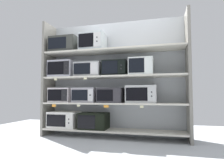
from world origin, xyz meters
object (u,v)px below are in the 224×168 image
(microwave_1, at_px, (94,121))
(microwave_11, at_px, (93,43))
(microwave_9, at_px, (141,67))
(microwave_2, at_px, (62,95))
(microwave_6, at_px, (63,69))
(microwave_7, at_px, (89,70))
(microwave_0, at_px, (64,119))
(microwave_3, at_px, (85,95))
(microwave_8, at_px, (115,69))
(microwave_10, at_px, (65,45))
(microwave_5, at_px, (141,94))
(microwave_4, at_px, (111,95))

(microwave_1, bearing_deg, microwave_11, 179.68)
(microwave_9, bearing_deg, microwave_2, 180.00)
(microwave_1, height_order, microwave_6, microwave_6)
(microwave_7, bearing_deg, microwave_0, 179.99)
(microwave_3, relative_size, microwave_8, 1.00)
(microwave_2, height_order, microwave_3, microwave_2)
(microwave_0, relative_size, microwave_1, 1.07)
(microwave_7, bearing_deg, microwave_10, 179.98)
(microwave_5, height_order, microwave_6, microwave_6)
(microwave_8, bearing_deg, microwave_5, 0.04)
(microwave_0, xyz_separation_m, microwave_5, (1.51, -0.00, 0.49))
(microwave_4, height_order, microwave_10, microwave_10)
(microwave_3, relative_size, microwave_4, 0.99)
(microwave_1, relative_size, microwave_5, 0.99)
(microwave_3, distance_m, microwave_4, 0.51)
(microwave_1, xyz_separation_m, microwave_2, (-0.68, 0.00, 0.48))
(microwave_6, bearing_deg, microwave_7, 0.02)
(microwave_1, height_order, microwave_2, microwave_2)
(microwave_7, distance_m, microwave_11, 0.53)
(microwave_0, height_order, microwave_7, microwave_7)
(microwave_8, height_order, microwave_9, microwave_9)
(microwave_0, distance_m, microwave_10, 1.48)
(microwave_4, bearing_deg, microwave_0, 180.00)
(microwave_1, distance_m, microwave_5, 1.03)
(microwave_7, xyz_separation_m, microwave_11, (0.08, -0.00, 0.52))
(microwave_11, bearing_deg, microwave_4, 0.01)
(microwave_6, height_order, microwave_9, microwave_6)
(microwave_5, xyz_separation_m, microwave_11, (-0.93, -0.00, 1.00))
(microwave_6, bearing_deg, microwave_11, 0.01)
(microwave_2, relative_size, microwave_11, 0.94)
(microwave_10, xyz_separation_m, microwave_11, (0.59, -0.00, 0.01))
(microwave_7, height_order, microwave_9, microwave_9)
(microwave_9, bearing_deg, microwave_0, 179.99)
(microwave_2, relative_size, microwave_6, 0.90)
(microwave_5, distance_m, microwave_10, 1.81)
(microwave_5, xyz_separation_m, microwave_9, (0.00, -0.00, 0.49))
(microwave_11, bearing_deg, microwave_9, -0.01)
(microwave_6, bearing_deg, microwave_3, 0.03)
(microwave_3, distance_m, microwave_11, 1.03)
(microwave_7, distance_m, microwave_10, 0.72)
(microwave_2, relative_size, microwave_5, 0.81)
(microwave_3, distance_m, microwave_9, 1.19)
(microwave_5, height_order, microwave_7, microwave_7)
(microwave_5, bearing_deg, microwave_11, -180.00)
(microwave_0, relative_size, microwave_3, 1.26)
(microwave_1, relative_size, microwave_7, 1.03)
(microwave_5, relative_size, microwave_7, 1.05)
(microwave_0, height_order, microwave_6, microwave_6)
(microwave_7, xyz_separation_m, microwave_9, (1.01, -0.00, 0.01))
(microwave_6, xyz_separation_m, microwave_10, (0.03, 0.00, 0.49))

